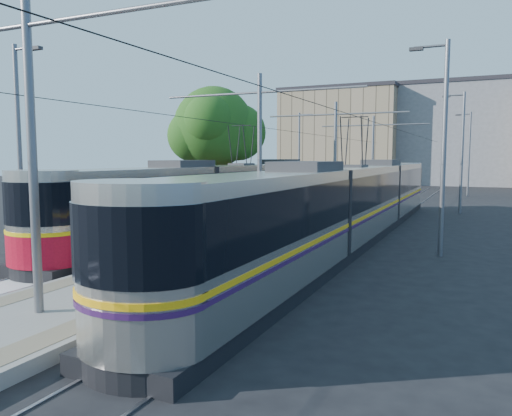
% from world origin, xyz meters
% --- Properties ---
extents(ground, '(160.00, 160.00, 0.00)m').
position_xyz_m(ground, '(0.00, 0.00, 0.00)').
color(ground, black).
rests_on(ground, ground).
extents(platform, '(4.00, 50.00, 0.30)m').
position_xyz_m(platform, '(0.00, 17.00, 0.15)').
color(platform, gray).
rests_on(platform, ground).
extents(tactile_strip_left, '(0.70, 50.00, 0.01)m').
position_xyz_m(tactile_strip_left, '(-1.45, 17.00, 0.30)').
color(tactile_strip_left, gray).
rests_on(tactile_strip_left, platform).
extents(tactile_strip_right, '(0.70, 50.00, 0.01)m').
position_xyz_m(tactile_strip_right, '(1.45, 17.00, 0.30)').
color(tactile_strip_right, gray).
rests_on(tactile_strip_right, platform).
extents(rails, '(8.71, 70.00, 0.03)m').
position_xyz_m(rails, '(0.00, 17.00, 0.02)').
color(rails, gray).
rests_on(rails, ground).
extents(tram_left, '(2.43, 30.08, 5.50)m').
position_xyz_m(tram_left, '(-3.60, 13.50, 1.71)').
color(tram_left, black).
rests_on(tram_left, ground).
extents(tram_right, '(2.43, 32.37, 5.50)m').
position_xyz_m(tram_right, '(3.60, 10.21, 1.86)').
color(tram_right, black).
rests_on(tram_right, ground).
extents(catenary, '(9.20, 70.00, 7.00)m').
position_xyz_m(catenary, '(0.00, 14.15, 4.52)').
color(catenary, slate).
rests_on(catenary, platform).
extents(street_lamps, '(15.18, 38.22, 8.00)m').
position_xyz_m(street_lamps, '(-0.00, 21.00, 4.18)').
color(street_lamps, slate).
rests_on(street_lamps, ground).
extents(shelter, '(0.89, 1.09, 2.08)m').
position_xyz_m(shelter, '(0.28, 12.82, 1.39)').
color(shelter, black).
rests_on(shelter, platform).
extents(tree, '(5.65, 5.22, 8.21)m').
position_xyz_m(tree, '(-6.58, 16.48, 5.55)').
color(tree, '#382314').
rests_on(tree, ground).
extents(building_left, '(16.32, 12.24, 13.42)m').
position_xyz_m(building_left, '(-10.00, 60.00, 6.72)').
color(building_left, gray).
rests_on(building_left, ground).
extents(building_centre, '(18.36, 14.28, 13.77)m').
position_xyz_m(building_centre, '(6.00, 64.00, 6.89)').
color(building_centre, gray).
rests_on(building_centre, ground).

